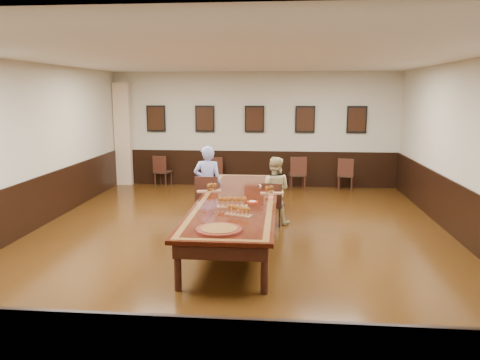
# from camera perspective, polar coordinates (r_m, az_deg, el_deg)

# --- Properties ---
(floor) EXTENTS (8.00, 10.00, 0.02)m
(floor) POSITION_cam_1_polar(r_m,az_deg,el_deg) (8.60, -0.31, -7.25)
(floor) COLOR black
(floor) RESTS_ON ground
(ceiling) EXTENTS (8.00, 10.00, 0.02)m
(ceiling) POSITION_cam_1_polar(r_m,az_deg,el_deg) (8.20, -0.33, 14.69)
(ceiling) COLOR white
(ceiling) RESTS_ON floor
(wall_back) EXTENTS (8.00, 0.02, 3.20)m
(wall_back) POSITION_cam_1_polar(r_m,az_deg,el_deg) (13.22, 1.79, 6.16)
(wall_back) COLOR beige
(wall_back) RESTS_ON floor
(wall_front) EXTENTS (8.00, 0.02, 3.20)m
(wall_front) POSITION_cam_1_polar(r_m,az_deg,el_deg) (3.39, -8.56, -7.14)
(wall_front) COLOR beige
(wall_front) RESTS_ON floor
(wall_left) EXTENTS (0.02, 10.00, 3.20)m
(wall_left) POSITION_cam_1_polar(r_m,az_deg,el_deg) (9.51, -25.18, 3.41)
(wall_left) COLOR beige
(wall_left) RESTS_ON floor
(wall_right) EXTENTS (0.02, 10.00, 3.20)m
(wall_right) POSITION_cam_1_polar(r_m,az_deg,el_deg) (8.82, 26.63, 2.80)
(wall_right) COLOR beige
(wall_right) RESTS_ON floor
(chair_man) EXTENTS (0.49, 0.53, 0.98)m
(chair_man) POSITION_cam_1_polar(r_m,az_deg,el_deg) (9.60, -3.99, -2.27)
(chair_man) COLOR black
(chair_man) RESTS_ON floor
(chair_woman) EXTENTS (0.48, 0.51, 0.87)m
(chair_woman) POSITION_cam_1_polar(r_m,az_deg,el_deg) (9.43, 4.07, -2.84)
(chair_woman) COLOR black
(chair_woman) RESTS_ON floor
(spare_chair_a) EXTENTS (0.50, 0.53, 0.88)m
(spare_chair_a) POSITION_cam_1_polar(r_m,az_deg,el_deg) (13.49, -9.38, 1.14)
(spare_chair_a) COLOR black
(spare_chair_a) RESTS_ON floor
(spare_chair_b) EXTENTS (0.50, 0.53, 0.86)m
(spare_chair_b) POSITION_cam_1_polar(r_m,az_deg,el_deg) (13.22, -3.11, 1.04)
(spare_chair_b) COLOR black
(spare_chair_b) RESTS_ON floor
(spare_chair_c) EXTENTS (0.49, 0.52, 0.94)m
(spare_chair_c) POSITION_cam_1_polar(r_m,az_deg,el_deg) (12.83, 7.00, 0.85)
(spare_chair_c) COLOR black
(spare_chair_c) RESTS_ON floor
(spare_chair_d) EXTENTS (0.51, 0.54, 0.89)m
(spare_chair_d) POSITION_cam_1_polar(r_m,az_deg,el_deg) (13.02, 12.80, 0.70)
(spare_chair_d) COLOR black
(spare_chair_d) RESTS_ON floor
(person_man) EXTENTS (0.60, 0.42, 1.57)m
(person_man) POSITION_cam_1_polar(r_m,az_deg,el_deg) (9.64, -3.96, -0.43)
(person_man) COLOR #5460D3
(person_man) RESTS_ON floor
(person_woman) EXTENTS (0.76, 0.64, 1.37)m
(person_woman) POSITION_cam_1_polar(r_m,az_deg,el_deg) (9.46, 4.19, -1.27)
(person_woman) COLOR #CEBC80
(person_woman) RESTS_ON floor
(pink_phone) EXTENTS (0.08, 0.15, 0.01)m
(pink_phone) POSITION_cam_1_polar(r_m,az_deg,el_deg) (8.47, 3.81, -2.17)
(pink_phone) COLOR #E24B6B
(pink_phone) RESTS_ON conference_table
(curtain) EXTENTS (0.45, 0.18, 2.90)m
(curtain) POSITION_cam_1_polar(r_m,az_deg,el_deg) (13.79, -14.09, 5.40)
(curtain) COLOR #D1B090
(curtain) RESTS_ON floor
(wainscoting) EXTENTS (8.00, 10.00, 1.00)m
(wainscoting) POSITION_cam_1_polar(r_m,az_deg,el_deg) (8.45, -0.31, -3.96)
(wainscoting) COLOR black
(wainscoting) RESTS_ON floor
(conference_table) EXTENTS (1.40, 5.00, 0.76)m
(conference_table) POSITION_cam_1_polar(r_m,az_deg,el_deg) (8.43, -0.31, -3.22)
(conference_table) COLOR black
(conference_table) RESTS_ON floor
(posters) EXTENTS (6.14, 0.04, 0.74)m
(posters) POSITION_cam_1_polar(r_m,az_deg,el_deg) (13.13, 1.78, 7.44)
(posters) COLOR black
(posters) RESTS_ON wall_back
(flight_a) EXTENTS (0.48, 0.26, 0.17)m
(flight_a) POSITION_cam_1_polar(r_m,az_deg,el_deg) (8.97, -3.68, -0.97)
(flight_a) COLOR #95613E
(flight_a) RESTS_ON conference_table
(flight_b) EXTENTS (0.43, 0.18, 0.16)m
(flight_b) POSITION_cam_1_polar(r_m,az_deg,el_deg) (8.80, 3.78, -1.24)
(flight_b) COLOR #95613E
(flight_b) RESTS_ON conference_table
(flight_c) EXTENTS (0.52, 0.23, 0.19)m
(flight_c) POSITION_cam_1_polar(r_m,az_deg,el_deg) (7.75, -0.94, -2.73)
(flight_c) COLOR #95613E
(flight_c) RESTS_ON conference_table
(flight_d) EXTENTS (0.44, 0.30, 0.16)m
(flight_d) POSITION_cam_1_polar(r_m,az_deg,el_deg) (7.23, -0.19, -3.81)
(flight_d) COLOR #95613E
(flight_d) RESTS_ON conference_table
(red_plate_grp) EXTENTS (0.20, 0.20, 0.03)m
(red_plate_grp) POSITION_cam_1_polar(r_m,az_deg,el_deg) (8.11, 1.53, -2.69)
(red_plate_grp) COLOR #B6260C
(red_plate_grp) RESTS_ON conference_table
(carved_platter) EXTENTS (0.81, 0.81, 0.05)m
(carved_platter) POSITION_cam_1_polar(r_m,az_deg,el_deg) (6.45, -2.59, -6.08)
(carved_platter) COLOR #531510
(carved_platter) RESTS_ON conference_table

